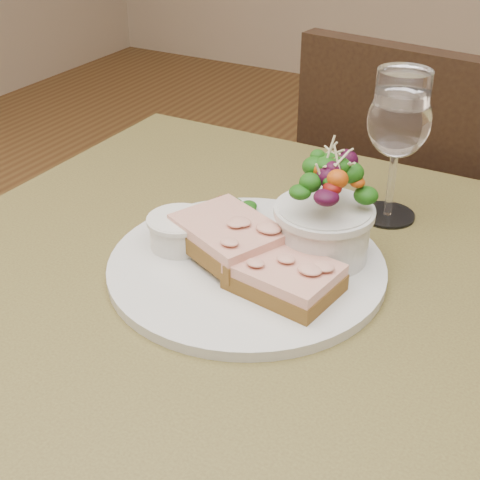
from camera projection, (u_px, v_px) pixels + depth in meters
The scene contains 9 objects.
cafe_table at pixel (247, 366), 0.76m from camera, with size 0.80×0.80×0.75m.
chair_far at pixel (422, 324), 1.39m from camera, with size 0.47×0.47×0.90m.
dinner_plate at pixel (247, 266), 0.74m from camera, with size 0.31×0.31×0.01m, color silver.
sandwich_front at pixel (284, 277), 0.69m from camera, with size 0.12×0.09×0.03m.
sandwich_back at pixel (229, 236), 0.74m from camera, with size 0.14×0.13×0.03m.
ramekin at pixel (179, 230), 0.76m from camera, with size 0.07×0.07×0.04m.
salad_bowl at pixel (325, 209), 0.72m from camera, with size 0.10×0.10×0.13m.
garnish at pixel (232, 206), 0.83m from camera, with size 0.05×0.04×0.02m.
wine_glass at pixel (399, 125), 0.79m from camera, with size 0.08×0.08×0.18m.
Camera 1 is at (0.27, -0.51, 1.16)m, focal length 50.00 mm.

